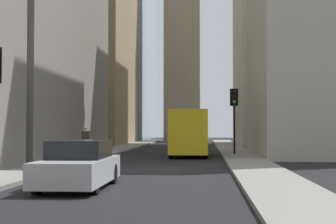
# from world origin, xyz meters

# --- Properties ---
(ground_plane) EXTENTS (135.00, 135.00, 0.00)m
(ground_plane) POSITION_xyz_m (0.00, 0.00, 0.00)
(ground_plane) COLOR black
(sidewalk_right) EXTENTS (90.00, 2.20, 0.14)m
(sidewalk_right) POSITION_xyz_m (0.00, 4.50, 0.07)
(sidewalk_right) COLOR gray
(sidewalk_right) RESTS_ON ground_plane
(sidewalk_left) EXTENTS (90.00, 2.20, 0.14)m
(sidewalk_left) POSITION_xyz_m (0.00, -4.50, 0.07)
(sidewalk_left) COLOR gray
(sidewalk_left) RESTS_ON ground_plane
(building_left_far) EXTENTS (15.38, 10.00, 26.63)m
(building_left_far) POSITION_xyz_m (28.58, -10.60, 13.32)
(building_left_far) COLOR beige
(building_left_far) RESTS_ON ground_plane
(church_spire) EXTENTS (4.90, 4.90, 33.36)m
(church_spire) POSITION_xyz_m (41.79, 0.44, 17.42)
(church_spire) COLOR gray
(church_spire) RESTS_ON ground_plane
(delivery_truck) EXTENTS (6.46, 2.25, 2.84)m
(delivery_truck) POSITION_xyz_m (9.40, -1.40, 1.46)
(delivery_truck) COLOR yellow
(delivery_truck) RESTS_ON ground_plane
(sedan_silver) EXTENTS (4.30, 1.78, 1.42)m
(sedan_silver) POSITION_xyz_m (-7.21, 1.40, 0.66)
(sedan_silver) COLOR #B7BABF
(sedan_silver) RESTS_ON ground_plane
(traffic_light_midblock) EXTENTS (0.43, 0.52, 4.12)m
(traffic_light_midblock) POSITION_xyz_m (9.99, -4.21, 3.17)
(traffic_light_midblock) COLOR black
(traffic_light_midblock) RESTS_ON sidewalk_left
(pedestrian) EXTENTS (0.26, 0.44, 1.70)m
(pedestrian) POSITION_xyz_m (8.10, 4.85, 1.06)
(pedestrian) COLOR #33333D
(pedestrian) RESTS_ON sidewalk_right
(discarded_bottle) EXTENTS (0.07, 0.07, 0.27)m
(discarded_bottle) POSITION_xyz_m (-4.46, 3.87, 0.25)
(discarded_bottle) COLOR #999EA3
(discarded_bottle) RESTS_ON sidewalk_right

